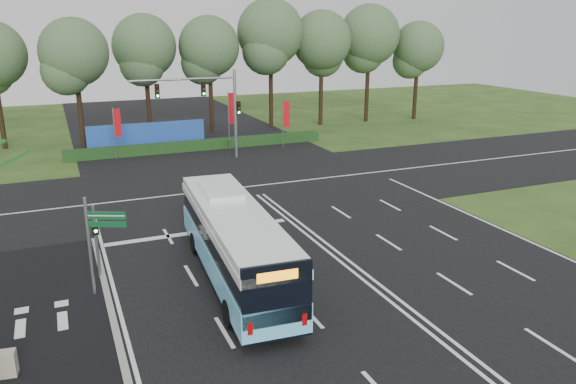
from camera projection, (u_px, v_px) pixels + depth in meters
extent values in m
plane|color=#2A4517|center=(329.00, 253.00, 26.49)|extent=(120.00, 120.00, 0.00)
cube|color=black|center=(329.00, 253.00, 26.49)|extent=(20.00, 120.00, 0.04)
cube|color=black|center=(247.00, 187.00, 37.08)|extent=(120.00, 14.00, 0.05)
cube|color=black|center=(42.00, 339.00, 19.20)|extent=(5.00, 18.00, 0.06)
cube|color=gray|center=(114.00, 325.00, 20.08)|extent=(0.25, 18.00, 0.12)
cube|color=#6CCEFA|center=(235.00, 256.00, 23.51)|extent=(3.23, 11.87, 1.08)
cube|color=black|center=(235.00, 267.00, 23.65)|extent=(3.20, 11.81, 0.29)
cube|color=black|center=(234.00, 234.00, 23.23)|extent=(3.12, 11.69, 0.93)
cube|color=white|center=(234.00, 221.00, 23.06)|extent=(3.23, 11.87, 0.34)
cube|color=white|center=(234.00, 213.00, 22.96)|extent=(3.15, 11.40, 0.34)
cube|color=white|center=(221.00, 190.00, 25.09)|extent=(1.76, 3.03, 0.24)
cube|color=black|center=(277.00, 295.00, 17.95)|extent=(2.37, 0.28, 2.15)
cube|color=orange|center=(277.00, 276.00, 17.72)|extent=(1.37, 0.15, 0.34)
cylinder|color=black|center=(195.00, 243.00, 26.32)|extent=(0.34, 1.03, 1.02)
cylinder|color=black|center=(242.00, 238.00, 27.03)|extent=(0.34, 1.03, 1.02)
cylinder|color=black|center=(229.00, 314.00, 19.94)|extent=(0.34, 1.03, 1.02)
cylinder|color=black|center=(290.00, 304.00, 20.65)|extent=(0.34, 1.03, 1.02)
cylinder|color=gray|center=(97.00, 242.00, 23.49)|extent=(0.13, 0.13, 3.23)
cube|color=black|center=(96.00, 230.00, 23.15)|extent=(0.27, 0.18, 0.37)
sphere|color=#19F233|center=(96.00, 231.00, 23.07)|extent=(0.13, 0.13, 0.13)
cylinder|color=gray|center=(90.00, 247.00, 21.84)|extent=(0.12, 0.12, 4.08)
cube|color=#0C4622|center=(106.00, 215.00, 21.44)|extent=(1.42, 0.68, 0.31)
cube|color=#0C4622|center=(107.00, 224.00, 21.54)|extent=(1.42, 0.68, 0.22)
cube|color=white|center=(106.00, 216.00, 21.41)|extent=(1.31, 0.59, 0.04)
cube|color=#AA9E89|center=(8.00, 364.00, 17.11)|extent=(0.57, 0.50, 0.86)
cylinder|color=gray|center=(115.00, 134.00, 44.09)|extent=(0.06, 0.06, 4.13)
cube|color=red|center=(117.00, 123.00, 44.00)|extent=(0.55, 0.16, 2.20)
cylinder|color=gray|center=(229.00, 121.00, 47.57)|extent=(0.08, 0.08, 4.94)
cube|color=red|center=(233.00, 109.00, 47.33)|extent=(0.65, 0.18, 2.63)
cylinder|color=gray|center=(283.00, 124.00, 48.29)|extent=(0.06, 0.06, 4.15)
cube|color=red|center=(286.00, 114.00, 48.07)|extent=(0.54, 0.20, 2.22)
cylinder|color=gray|center=(235.00, 115.00, 44.33)|extent=(0.24, 0.24, 7.00)
cylinder|color=gray|center=(183.00, 79.00, 42.01)|extent=(8.00, 0.16, 0.16)
cube|color=black|center=(203.00, 89.00, 42.79)|extent=(0.32, 0.28, 1.05)
cube|color=black|center=(157.00, 91.00, 41.50)|extent=(0.32, 0.28, 1.05)
cube|color=black|center=(238.00, 108.00, 44.27)|extent=(0.32, 0.28, 1.05)
cube|color=#173613|center=(200.00, 145.00, 48.01)|extent=(22.00, 1.20, 0.80)
cube|color=#1F4BAB|center=(147.00, 136.00, 48.53)|extent=(10.00, 0.30, 2.20)
cylinder|color=black|center=(79.00, 103.00, 47.96)|extent=(0.44, 0.44, 7.71)
sphere|color=#3C5934|center=(74.00, 52.00, 46.73)|extent=(5.68, 5.68, 5.68)
cylinder|color=black|center=(148.00, 94.00, 53.17)|extent=(0.44, 0.44, 7.99)
sphere|color=#3C5934|center=(144.00, 46.00, 51.89)|extent=(5.88, 5.88, 5.88)
cylinder|color=black|center=(211.00, 92.00, 54.90)|extent=(0.44, 0.44, 7.88)
sphere|color=#3C5934|center=(209.00, 46.00, 53.64)|extent=(5.81, 5.81, 5.81)
cylinder|color=black|center=(271.00, 83.00, 57.59)|extent=(0.44, 0.44, 9.08)
sphere|color=#3C5934|center=(270.00, 32.00, 56.14)|extent=(6.69, 6.69, 6.69)
cylinder|color=black|center=(321.00, 85.00, 59.01)|extent=(0.44, 0.44, 8.31)
sphere|color=#3C5934|center=(322.00, 40.00, 57.68)|extent=(6.12, 6.12, 6.12)
cylinder|color=black|center=(367.00, 81.00, 61.02)|extent=(0.44, 0.44, 8.75)
sphere|color=#3C5934|center=(369.00, 35.00, 59.62)|extent=(6.45, 6.45, 6.45)
cylinder|color=black|center=(416.00, 85.00, 62.63)|extent=(0.44, 0.44, 7.54)
sphere|color=#3C5934|center=(418.00, 47.00, 61.42)|extent=(5.56, 5.56, 5.56)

